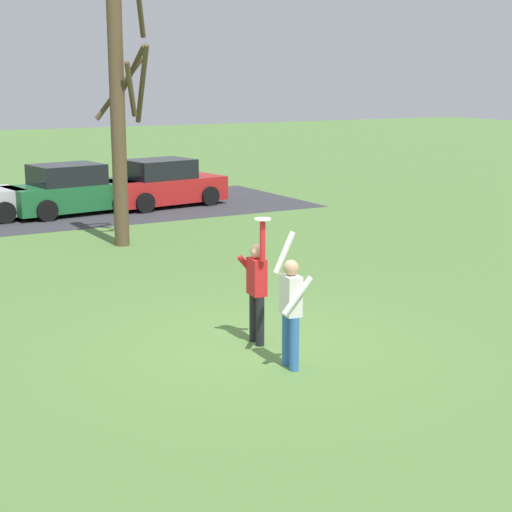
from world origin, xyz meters
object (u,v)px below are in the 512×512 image
frisbee_disc (263,219)px  bare_tree_tall (120,111)px  person_defender (291,304)px  parked_car_green (71,191)px  parked_car_red (163,185)px  person_catcher (257,285)px

frisbee_disc → bare_tree_tall: 9.06m
person_defender → parked_car_green: (1.50, 15.55, -0.25)m
parked_car_red → parked_car_green: bearing=172.2°
person_defender → parked_car_green: person_defender is taller
person_catcher → parked_car_red: person_catcher is taller
parked_car_green → person_catcher: bearing=-103.4°
frisbee_disc → bare_tree_tall: bare_tree_tall is taller
parked_car_green → frisbee_disc: bearing=-103.4°
parked_car_green → parked_car_red: (3.18, 0.01, 0.00)m
frisbee_disc → parked_car_green: frisbee_disc is taller
parked_car_green → bare_tree_tall: size_ratio=0.60×
person_defender → bare_tree_tall: 10.28m
person_catcher → person_defender: person_catcher is taller
parked_car_red → bare_tree_tall: 7.18m
frisbee_disc → parked_car_red: size_ratio=0.06×
bare_tree_tall → parked_car_red: bearing=58.0°
parked_car_green → person_defender: bearing=-103.5°
person_catcher → parked_car_green: (1.36, 14.31, -0.25)m
person_catcher → parked_car_red: (4.54, 14.32, -0.25)m
parked_car_green → bare_tree_tall: 6.26m
frisbee_disc → parked_car_red: frisbee_disc is taller
parked_car_green → parked_car_red: bearing=-7.8°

